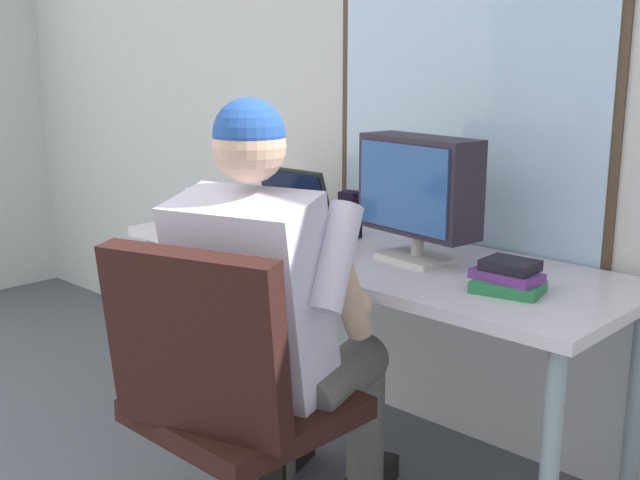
% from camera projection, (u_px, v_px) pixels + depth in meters
% --- Properties ---
extents(wall_rear, '(5.33, 0.08, 2.85)m').
position_uv_depth(wall_rear, '(376.00, 49.00, 2.97)').
color(wall_rear, silver).
rests_on(wall_rear, ground).
extents(desk, '(1.85, 0.67, 0.74)m').
position_uv_depth(desk, '(363.00, 271.00, 2.67)').
color(desk, '#84979C').
rests_on(desk, ground).
extents(office_chair, '(0.59, 0.59, 0.96)m').
position_uv_depth(office_chair, '(224.00, 391.00, 2.00)').
color(office_chair, black).
rests_on(office_chair, ground).
extents(person_seated, '(0.64, 0.82, 1.29)m').
position_uv_depth(person_seated, '(275.00, 316.00, 2.18)').
color(person_seated, '#585851').
rests_on(person_seated, ground).
extents(crt_monitor, '(0.43, 0.21, 0.40)m').
position_uv_depth(crt_monitor, '(419.00, 188.00, 2.48)').
color(crt_monitor, beige).
rests_on(crt_monitor, desk).
extents(laptop, '(0.35, 0.31, 0.23)m').
position_uv_depth(laptop, '(280.00, 213.00, 3.01)').
color(laptop, black).
rests_on(laptop, desk).
extents(wine_glass, '(0.08, 0.08, 0.16)m').
position_uv_depth(wine_glass, '(310.00, 221.00, 2.62)').
color(wine_glass, silver).
rests_on(wine_glass, desk).
extents(desk_speaker, '(0.07, 0.08, 0.17)m').
position_uv_depth(desk_speaker, '(350.00, 215.00, 2.83)').
color(desk_speaker, black).
rests_on(desk_speaker, desk).
extents(book_stack, '(0.21, 0.17, 0.09)m').
position_uv_depth(book_stack, '(508.00, 278.00, 2.19)').
color(book_stack, '#277B46').
rests_on(book_stack, desk).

